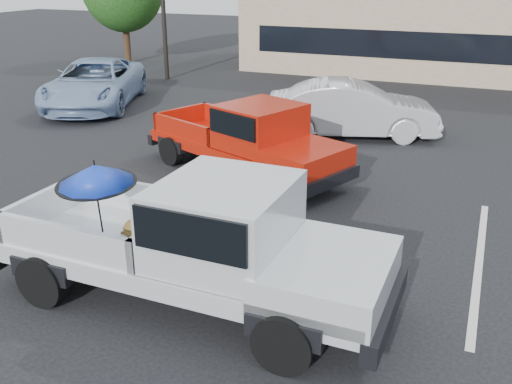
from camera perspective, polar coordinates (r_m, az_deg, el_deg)
ground at (r=8.72m, az=0.60°, el=-9.24°), size 90.00×90.00×0.00m
stripe_left at (r=11.55m, az=-9.53°, el=-1.42°), size 0.12×5.00×0.01m
stripe_right at (r=10.00m, az=21.41°, el=-6.54°), size 0.12×5.00×0.01m
silver_pickup at (r=7.77m, az=-4.67°, el=-4.58°), size 5.71×2.17×2.06m
red_pickup at (r=12.76m, az=-0.06°, el=5.51°), size 5.41×3.55×1.69m
silver_sedan at (r=16.20m, az=9.62°, el=8.16°), size 4.95×3.01×1.54m
blue_suv at (r=20.34m, az=-15.86°, el=10.40°), size 4.44×6.12×1.55m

